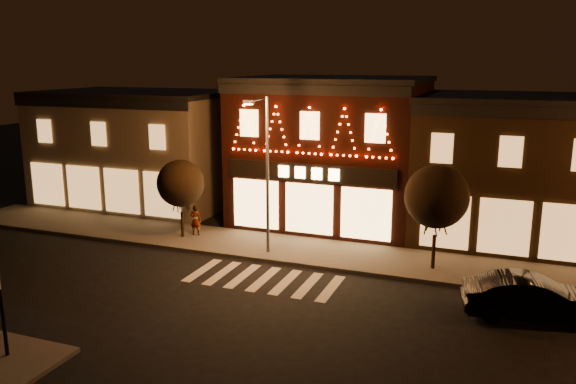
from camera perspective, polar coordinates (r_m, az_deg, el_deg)
The scene contains 10 objects.
ground at distance 21.98m, azimuth -6.60°, elevation -12.01°, with size 120.00×120.00×0.00m, color black.
sidewalk_far at distance 28.18m, azimuth 4.62°, elevation -6.13°, with size 44.00×4.00×0.15m, color #47423D.
building_left at distance 39.14m, azimuth -14.24°, elevation 4.27°, with size 12.20×8.28×7.30m.
building_pulp at distance 33.35m, azimuth 4.36°, elevation 4.08°, with size 10.20×8.34×8.30m.
building_right_a at distance 32.08m, azimuth 20.85°, elevation 2.20°, with size 9.20×8.28×7.50m.
streetlamp_mid at distance 27.02m, azimuth -2.29°, elevation 2.79°, with size 0.56×1.70×7.42m.
tree_left at distance 30.42m, azimuth -10.48°, elevation 0.84°, with size 2.44×2.44×4.08m.
tree_right at distance 26.01m, azimuth 14.37°, elevation -0.45°, with size 2.79×2.79×4.66m.
dark_sedan at distance 23.13m, azimuth 22.77°, elevation -9.54°, with size 1.68×4.83×1.59m, color black.
pedestrian at distance 31.05m, azimuth -9.04°, elevation -2.75°, with size 0.59×0.39×1.62m, color gray.
Camera 1 is at (9.40, -17.62, 9.18)m, focal length 36.29 mm.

